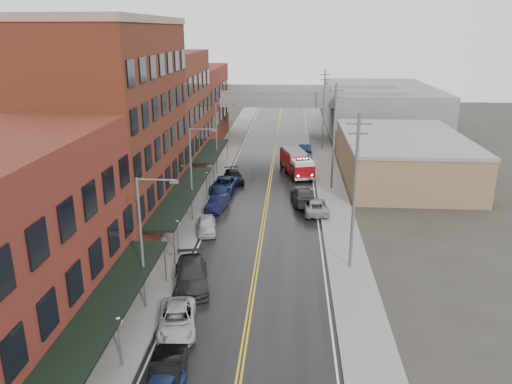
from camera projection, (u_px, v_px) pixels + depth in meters
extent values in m
cube|color=black|center=(267.00, 202.00, 53.22)|extent=(11.00, 160.00, 0.02)
cube|color=slate|center=(199.00, 199.00, 53.70)|extent=(3.00, 160.00, 0.15)
cube|color=slate|center=(336.00, 203.00, 52.70)|extent=(3.00, 160.00, 0.15)
cube|color=gray|center=(214.00, 200.00, 53.59)|extent=(0.30, 160.00, 0.15)
cube|color=gray|center=(320.00, 202.00, 52.81)|extent=(0.30, 160.00, 0.15)
cube|color=maroon|center=(4.00, 248.00, 27.62)|extent=(9.00, 18.00, 12.00)
cube|color=#5B2518|center=(115.00, 129.00, 44.70)|extent=(9.00, 20.00, 18.00)
cube|color=#5B2D1B|center=(164.00, 114.00, 61.76)|extent=(9.00, 15.00, 15.00)
cube|color=maroon|center=(192.00, 106.00, 78.82)|extent=(9.00, 20.00, 12.00)
cube|color=#8C6D4B|center=(402.00, 159.00, 60.83)|extent=(14.00, 22.00, 5.00)
cube|color=slate|center=(379.00, 109.00, 88.67)|extent=(18.00, 30.00, 8.00)
cube|color=black|center=(111.00, 299.00, 28.16)|extent=(2.60, 16.00, 0.18)
cylinder|color=slate|center=(165.00, 264.00, 35.75)|extent=(0.10, 0.10, 3.00)
cube|color=black|center=(182.00, 194.00, 46.17)|extent=(2.60, 18.00, 0.18)
cylinder|color=slate|center=(174.00, 248.00, 38.40)|extent=(0.10, 0.10, 3.00)
cylinder|color=slate|center=(210.00, 183.00, 54.71)|extent=(0.10, 0.10, 3.00)
cube|color=black|center=(212.00, 150.00, 62.76)|extent=(2.60, 13.00, 0.18)
cylinder|color=slate|center=(214.00, 176.00, 57.36)|extent=(0.10, 0.10, 3.00)
cylinder|color=slate|center=(227.00, 151.00, 68.93)|extent=(0.10, 0.10, 3.00)
cylinder|color=#59595B|center=(121.00, 346.00, 26.68)|extent=(0.14, 0.14, 2.80)
sphere|color=silver|center=(118.00, 321.00, 26.22)|extent=(0.44, 0.44, 0.44)
cylinder|color=#59595B|center=(178.00, 241.00, 39.95)|extent=(0.14, 0.14, 2.80)
sphere|color=silver|center=(177.00, 223.00, 39.49)|extent=(0.44, 0.44, 0.44)
cylinder|color=#59595B|center=(207.00, 188.00, 53.23)|extent=(0.14, 0.14, 2.80)
sphere|color=silver|center=(207.00, 174.00, 52.76)|extent=(0.44, 0.44, 0.44)
cylinder|color=#59595B|center=(142.00, 246.00, 31.43)|extent=(0.18, 0.18, 9.00)
cylinder|color=#59595B|center=(156.00, 180.00, 29.99)|extent=(2.40, 0.12, 0.12)
cube|color=#59595B|center=(174.00, 182.00, 29.94)|extent=(0.50, 0.22, 0.18)
cylinder|color=#59595B|center=(191.00, 176.00, 46.60)|extent=(0.18, 0.18, 9.00)
cylinder|color=#59595B|center=(202.00, 129.00, 45.16)|extent=(2.40, 0.12, 0.12)
cube|color=#59595B|center=(214.00, 131.00, 45.11)|extent=(0.50, 0.22, 0.18)
cylinder|color=#59595B|center=(216.00, 140.00, 61.77)|extent=(0.18, 0.18, 9.00)
cylinder|color=#59595B|center=(225.00, 104.00, 60.32)|extent=(2.40, 0.12, 0.12)
cube|color=#59595B|center=(234.00, 105.00, 60.28)|extent=(0.50, 0.22, 0.18)
cylinder|color=#59595B|center=(354.00, 194.00, 36.65)|extent=(0.24, 0.24, 12.00)
cube|color=#59595B|center=(359.00, 124.00, 35.03)|extent=(1.80, 0.12, 0.12)
cube|color=#59595B|center=(358.00, 134.00, 35.25)|extent=(1.40, 0.12, 0.12)
cylinder|color=#59595B|center=(334.00, 138.00, 55.61)|extent=(0.24, 0.24, 12.00)
cube|color=#59595B|center=(336.00, 91.00, 53.99)|extent=(1.80, 0.12, 0.12)
cube|color=#59595B|center=(336.00, 97.00, 54.21)|extent=(1.40, 0.12, 0.12)
cylinder|color=#59595B|center=(324.00, 110.00, 74.57)|extent=(0.24, 0.24, 12.00)
cube|color=#59595B|center=(325.00, 75.00, 72.95)|extent=(1.80, 0.12, 0.12)
cube|color=#59595B|center=(325.00, 80.00, 73.17)|extent=(1.40, 0.12, 0.12)
cube|color=slate|center=(277.00, 99.00, 81.47)|extent=(40.00, 10.00, 1.50)
cube|color=slate|center=(211.00, 121.00, 83.38)|extent=(1.60, 8.00, 6.00)
cube|color=slate|center=(344.00, 122.00, 81.88)|extent=(1.60, 8.00, 6.00)
cube|color=#94060E|center=(294.00, 160.00, 64.02)|extent=(3.81, 5.94, 2.09)
cube|color=#94060E|center=(302.00, 170.00, 60.48)|extent=(3.07, 3.14, 1.50)
cube|color=silver|center=(302.00, 162.00, 60.17)|extent=(2.90, 2.92, 0.50)
cube|color=black|center=(302.00, 167.00, 60.57)|extent=(2.84, 2.18, 0.80)
cube|color=slate|center=(294.00, 151.00, 63.65)|extent=(3.47, 5.49, 0.30)
cube|color=black|center=(303.00, 160.00, 60.07)|extent=(1.61, 0.68, 0.14)
sphere|color=#FF0C0C|center=(298.00, 159.00, 59.95)|extent=(0.20, 0.20, 0.20)
sphere|color=#1933FF|center=(307.00, 159.00, 60.14)|extent=(0.20, 0.20, 0.20)
cylinder|color=black|center=(294.00, 177.00, 60.43)|extent=(1.05, 0.59, 1.00)
cylinder|color=black|center=(311.00, 176.00, 60.81)|extent=(1.05, 0.59, 1.00)
cylinder|color=black|center=(287.00, 169.00, 63.69)|extent=(1.05, 0.59, 1.00)
cylinder|color=black|center=(303.00, 168.00, 64.07)|extent=(1.05, 0.59, 1.00)
cylinder|color=black|center=(282.00, 164.00, 66.01)|extent=(1.05, 0.59, 1.00)
cylinder|color=black|center=(298.00, 164.00, 66.40)|extent=(1.05, 0.59, 1.00)
imported|color=black|center=(166.00, 375.00, 25.35)|extent=(1.89, 4.70, 1.52)
imported|color=#B4B6BC|center=(177.00, 320.00, 30.36)|extent=(3.11, 5.23, 1.36)
imported|color=#252528|center=(192.00, 275.00, 35.54)|extent=(3.52, 6.12, 1.67)
imported|color=#BEBEBE|center=(206.00, 225.00, 45.01)|extent=(2.32, 4.32, 1.40)
imported|color=black|center=(217.00, 203.00, 50.68)|extent=(2.18, 4.55, 1.44)
imported|color=#122244|center=(224.00, 185.00, 56.36)|extent=(3.11, 5.82, 1.56)
imported|color=black|center=(234.00, 177.00, 59.84)|extent=(3.17, 5.12, 1.39)
imported|color=gray|center=(315.00, 206.00, 49.80)|extent=(2.69, 5.24, 1.42)
imported|color=#2A2A2D|center=(303.00, 196.00, 52.51)|extent=(2.87, 5.93, 1.66)
imported|color=silver|center=(299.00, 165.00, 65.01)|extent=(2.72, 4.21, 1.33)
imported|color=black|center=(305.00, 149.00, 73.74)|extent=(2.11, 4.57, 1.45)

